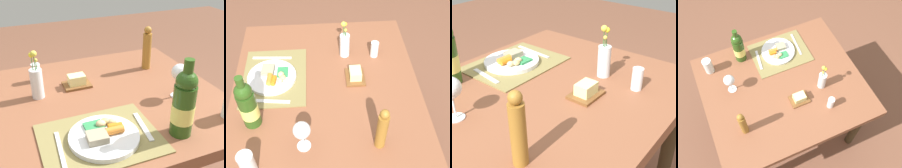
{
  "view_description": "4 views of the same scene",
  "coord_description": "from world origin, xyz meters",
  "views": [
    {
      "loc": [
        -0.36,
        -1.04,
        1.37
      ],
      "look_at": [
        0.08,
        0.05,
        0.75
      ],
      "focal_mm": 45.37,
      "sensor_mm": 36.0,
      "label": 1
    },
    {
      "loc": [
        1.04,
        -0.02,
        1.85
      ],
      "look_at": [
        0.05,
        0.06,
        0.8
      ],
      "focal_mm": 47.72,
      "sensor_mm": 36.0,
      "label": 2
    },
    {
      "loc": [
        0.78,
        0.71,
        1.33
      ],
      "look_at": [
        -0.01,
        0.09,
        0.77
      ],
      "focal_mm": 48.66,
      "sensor_mm": 36.0,
      "label": 3
    },
    {
      "loc": [
        0.33,
        0.87,
        2.29
      ],
      "look_at": [
        -0.03,
        0.06,
        0.81
      ],
      "focal_mm": 40.87,
      "sensor_mm": 36.0,
      "label": 4
    }
  ],
  "objects": [
    {
      "name": "wine_glass",
      "position": [
        0.34,
        -0.11,
        0.84
      ],
      "size": [
        0.07,
        0.07,
        0.16
      ],
      "color": "white",
      "rests_on": "dining_table"
    },
    {
      "name": "ground_plane",
      "position": [
        0.0,
        0.0,
        0.0
      ],
      "size": [
        8.0,
        8.0,
        0.0
      ],
      "primitive_type": "plane",
      "color": "brown"
    },
    {
      "name": "flower_vase",
      "position": [
        -0.25,
        0.12,
        0.8
      ],
      "size": [
        0.06,
        0.06,
        0.23
      ],
      "color": "silver",
      "rests_on": "dining_table"
    },
    {
      "name": "dinner_plate",
      "position": [
        -0.08,
        -0.28,
        0.74
      ],
      "size": [
        0.25,
        0.25,
        0.05
      ],
      "color": "white",
      "rests_on": "placemat"
    },
    {
      "name": "water_tumbler",
      "position": [
        0.44,
        -0.33,
        0.77
      ],
      "size": [
        0.07,
        0.07,
        0.12
      ],
      "color": "silver",
      "rests_on": "dining_table"
    },
    {
      "name": "butter_dish",
      "position": [
        -0.06,
        0.16,
        0.74
      ],
      "size": [
        0.13,
        0.1,
        0.06
      ],
      "color": "brown",
      "rests_on": "dining_table"
    },
    {
      "name": "wine_bottle",
      "position": [
        0.19,
        -0.35,
        0.85
      ],
      "size": [
        0.08,
        0.08,
        0.3
      ],
      "color": "#294E17",
      "rests_on": "dining_table"
    },
    {
      "name": "knife",
      "position": [
        0.08,
        -0.27,
        0.73
      ],
      "size": [
        0.04,
        0.18,
        0.0
      ],
      "primitive_type": "cube",
      "rotation": [
        0.0,
        0.0,
        -0.12
      ],
      "color": "silver",
      "rests_on": "placemat"
    },
    {
      "name": "fork",
      "position": [
        -0.24,
        -0.29,
        0.73
      ],
      "size": [
        0.03,
        0.22,
        0.0
      ],
      "primitive_type": "cube",
      "rotation": [
        0.0,
        0.0,
        -0.07
      ],
      "color": "silver",
      "rests_on": "placemat"
    },
    {
      "name": "salt_shaker",
      "position": [
        -0.23,
        0.28,
        0.77
      ],
      "size": [
        0.04,
        0.04,
        0.09
      ],
      "primitive_type": "cylinder",
      "color": "white",
      "rests_on": "dining_table"
    },
    {
      "name": "placemat",
      "position": [
        -0.09,
        -0.27,
        0.72
      ],
      "size": [
        0.43,
        0.33,
        0.01
      ],
      "primitive_type": "cube",
      "color": "olive",
      "rests_on": "dining_table"
    },
    {
      "name": "dining_table",
      "position": [
        0.0,
        0.0,
        0.63
      ],
      "size": [
        1.12,
        0.96,
        0.72
      ],
      "color": "brown",
      "rests_on": "ground_plane"
    },
    {
      "name": "pepper_mill",
      "position": [
        0.35,
        0.22,
        0.83
      ],
      "size": [
        0.05,
        0.05,
        0.23
      ],
      "color": "#9D6A27",
      "rests_on": "dining_table"
    }
  ]
}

